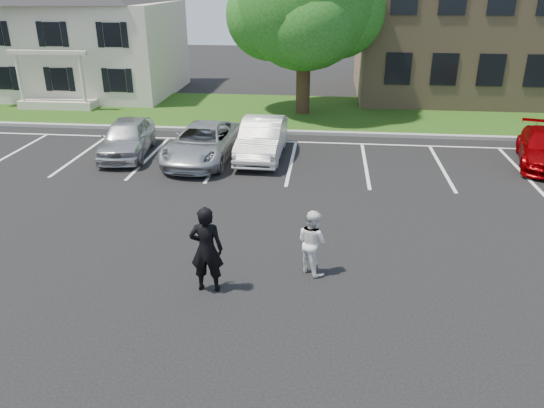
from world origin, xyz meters
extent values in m
plane|color=black|center=(0.00, 0.00, 0.00)|extent=(90.00, 90.00, 0.00)
cube|color=gray|center=(0.00, 12.00, 0.07)|extent=(40.00, 0.30, 0.15)
cube|color=#123D0F|center=(0.00, 16.00, 0.04)|extent=(44.00, 8.00, 0.08)
cube|color=silver|center=(-11.20, 8.00, 0.01)|extent=(0.12, 5.20, 0.01)
cube|color=silver|center=(-8.40, 8.00, 0.01)|extent=(0.12, 5.20, 0.01)
cube|color=silver|center=(-5.60, 8.00, 0.01)|extent=(0.12, 5.20, 0.01)
cube|color=silver|center=(-2.80, 8.00, 0.01)|extent=(0.12, 5.20, 0.01)
cube|color=silver|center=(0.00, 8.00, 0.01)|extent=(0.12, 5.20, 0.01)
cube|color=silver|center=(2.80, 8.00, 0.01)|extent=(0.12, 5.20, 0.01)
cube|color=silver|center=(5.60, 8.00, 0.01)|extent=(0.12, 5.20, 0.01)
cube|color=silver|center=(8.40, 8.00, 0.01)|extent=(0.12, 5.20, 0.01)
cube|color=silver|center=(1.40, 10.70, 0.01)|extent=(34.00, 0.12, 0.01)
cube|color=beige|center=(-13.00, 20.00, 2.60)|extent=(10.00, 8.00, 5.20)
cube|color=beige|center=(-13.00, 15.70, 0.25)|extent=(4.00, 1.60, 0.50)
cylinder|color=beige|center=(-14.70, 15.10, 1.35)|extent=(0.18, 0.18, 2.70)
cylinder|color=beige|center=(-11.30, 15.10, 1.35)|extent=(0.18, 0.18, 2.70)
cube|color=beige|center=(-13.00, 15.10, 3.00)|extent=(4.20, 0.25, 0.20)
cube|color=black|center=(-13.00, 15.98, 1.50)|extent=(0.90, 0.06, 1.20)
cube|color=black|center=(-13.00, 15.98, 3.80)|extent=(0.90, 0.06, 1.20)
cube|color=black|center=(-13.65, 15.98, 1.50)|extent=(0.32, 0.05, 1.25)
cube|color=black|center=(-12.35, 15.98, 1.50)|extent=(0.32, 0.05, 1.25)
cube|color=black|center=(4.80, 16.97, 2.20)|extent=(1.30, 0.06, 1.60)
cube|color=black|center=(7.10, 16.97, 2.20)|extent=(1.30, 0.06, 1.60)
cube|color=black|center=(9.40, 16.97, 2.20)|extent=(1.30, 0.06, 1.60)
cube|color=black|center=(11.70, 16.97, 2.20)|extent=(1.30, 0.06, 1.60)
cylinder|color=black|center=(0.00, 15.82, 1.60)|extent=(0.70, 0.70, 3.20)
sphere|color=#19530F|center=(0.00, 15.82, 5.50)|extent=(6.60, 6.60, 6.60)
sphere|color=#19530F|center=(1.60, 16.52, 5.00)|extent=(4.60, 4.60, 4.60)
sphere|color=#19530F|center=(-1.70, 16.22, 4.80)|extent=(4.40, 4.40, 4.40)
sphere|color=#19530F|center=(0.40, 14.32, 4.60)|extent=(4.00, 4.00, 4.00)
imported|color=black|center=(-1.22, -1.12, 1.01)|extent=(0.76, 0.51, 2.03)
imported|color=white|center=(1.06, -0.09, 0.80)|extent=(0.98, 0.97, 1.59)
imported|color=#B9B9BE|center=(-6.51, 8.24, 0.72)|extent=(2.23, 4.39, 1.43)
imported|color=#A7AAAF|center=(-3.40, 7.93, 0.68)|extent=(2.62, 5.06, 1.36)
imported|color=silver|center=(-1.20, 8.56, 0.74)|extent=(1.64, 4.53, 1.48)
camera|label=1|loc=(1.30, -11.20, 6.52)|focal=35.00mm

